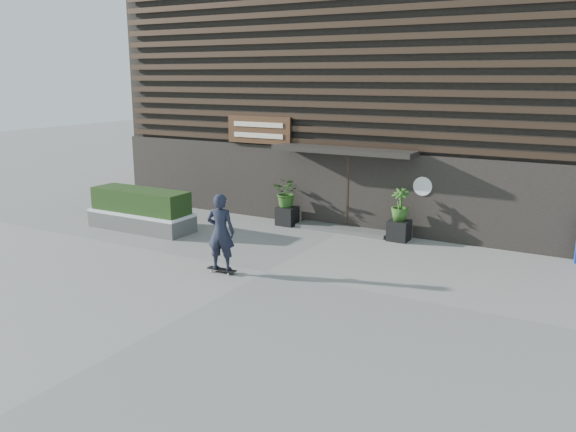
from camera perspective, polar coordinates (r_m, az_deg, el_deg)
The scene contains 11 objects.
ground at distance 14.80m, azimuth -2.09°, elevation -5.39°, with size 80.00×80.00×0.00m, color gray.
entrance_step at distance 18.69m, azimuth 5.30°, elevation -1.24°, with size 3.00×0.80×0.12m, color #4E4D4B.
planter_pot_left at distance 19.29m, azimuth -0.08°, elevation 0.01°, with size 0.60×0.60×0.60m, color black.
bamboo_left at distance 19.12m, azimuth -0.08°, elevation 2.29°, with size 0.86×0.75×0.96m, color #2D591E.
planter_pot_right at distance 17.78m, azimuth 10.64°, elevation -1.38°, with size 0.60×0.60×0.60m, color black.
bamboo_right at distance 17.60m, azimuth 10.75°, elevation 1.08°, with size 0.54×0.54×0.96m, color #2D591E.
raised_bed at distance 19.35m, azimuth -13.91°, elevation -0.50°, with size 3.50×1.20×0.50m, color #4D4E4B.
snow_layer at distance 19.28m, azimuth -13.96°, elevation 0.34°, with size 3.50×1.20×0.08m, color white.
hedge at distance 19.20m, azimuth -14.02°, elevation 1.47°, with size 3.30×1.00×0.70m, color #1B3312.
building at distance 23.10m, azimuth 11.10°, elevation 11.23°, with size 18.00×11.00×8.00m.
skateboarder at distance 14.51m, azimuth -6.49°, elevation -1.55°, with size 0.79×0.62×2.00m.
Camera 1 is at (7.36, -11.92, 4.76)m, focal length 36.94 mm.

